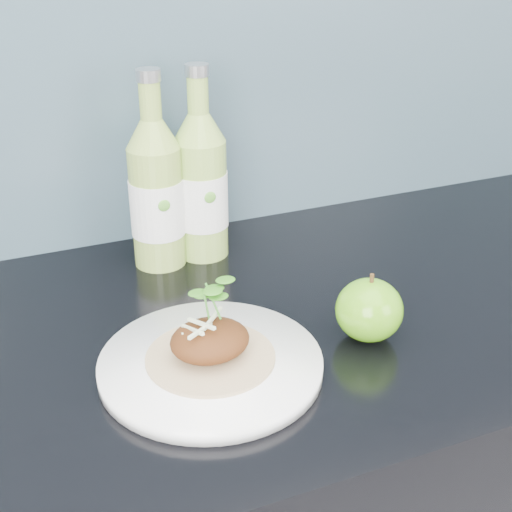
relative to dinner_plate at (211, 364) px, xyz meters
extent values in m
cylinder|color=white|center=(0.00, 0.00, 0.00)|extent=(0.27, 0.27, 0.02)
cylinder|color=#A0825B|center=(0.00, 0.00, 0.01)|extent=(0.14, 0.14, 0.00)
ellipsoid|color=#592D10|center=(0.00, 0.00, 0.03)|extent=(0.09, 0.08, 0.04)
ellipsoid|color=#36880E|center=(0.20, -0.01, 0.03)|extent=(0.10, 0.10, 0.08)
cylinder|color=#472D14|center=(0.20, -0.01, 0.07)|extent=(0.01, 0.00, 0.01)
cylinder|color=#8FAF48|center=(0.02, 0.28, 0.08)|extent=(0.08, 0.08, 0.17)
cone|color=#8FAF48|center=(0.02, 0.28, 0.18)|extent=(0.07, 0.07, 0.04)
cylinder|color=#8FAF48|center=(0.02, 0.28, 0.23)|extent=(0.03, 0.03, 0.05)
cylinder|color=silver|center=(0.02, 0.28, 0.26)|extent=(0.03, 0.03, 0.02)
cylinder|color=white|center=(0.02, 0.28, 0.08)|extent=(0.08, 0.08, 0.08)
ellipsoid|color=#59A533|center=(0.02, 0.24, 0.10)|extent=(0.02, 0.00, 0.02)
cylinder|color=#91B74C|center=(0.09, 0.28, 0.08)|extent=(0.09, 0.09, 0.17)
cone|color=#91B74C|center=(0.09, 0.28, 0.18)|extent=(0.07, 0.07, 0.04)
cylinder|color=#91B74C|center=(0.09, 0.28, 0.23)|extent=(0.03, 0.03, 0.05)
cylinder|color=silver|center=(0.09, 0.28, 0.26)|extent=(0.03, 0.03, 0.02)
cylinder|color=white|center=(0.09, 0.28, 0.08)|extent=(0.09, 0.09, 0.08)
ellipsoid|color=#59A533|center=(0.09, 0.24, 0.10)|extent=(0.02, 0.00, 0.02)
camera|label=1|loc=(-0.21, -0.62, 0.47)|focal=50.00mm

